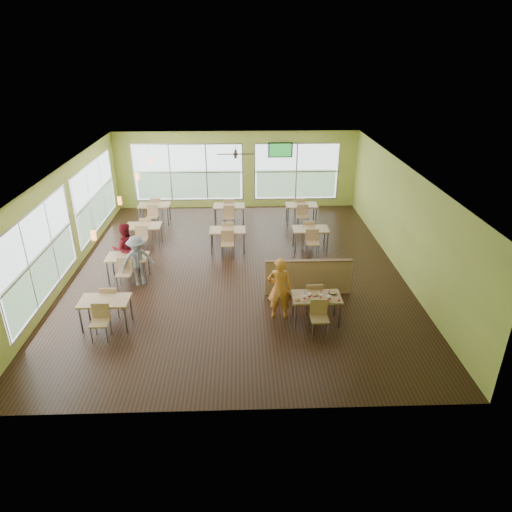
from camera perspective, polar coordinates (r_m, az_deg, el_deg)
The scene contains 20 objects.
room at distance 13.59m, azimuth -2.55°, elevation 4.32°, with size 12.00×12.04×3.20m.
window_bays at distance 16.78m, azimuth -11.63°, elevation 7.47°, with size 9.24×10.24×2.38m.
main_table at distance 11.45m, azimuth 7.56°, elevation -5.51°, with size 1.22×1.52×0.87m.
half_wall_divider at distance 12.76m, azimuth 6.53°, elevation -2.61°, with size 2.40×0.14×1.04m.
dining_tables at distance 15.59m, azimuth -6.31°, elevation 3.16°, with size 6.92×8.72×0.87m.
pendant_lights at distance 14.36m, azimuth -15.60°, elevation 8.15°, with size 0.11×7.31×0.86m.
ceiling_fan at distance 16.09m, azimuth -2.57°, elevation 12.63°, with size 1.25×1.25×0.29m.
tv_backwall at distance 19.09m, azimuth 3.07°, elevation 13.10°, with size 1.00×0.07×0.60m.
man_plaid at distance 11.47m, azimuth 2.95°, elevation -4.07°, with size 0.61×0.40×1.68m, color #DE4518.
patron_maroon at distance 14.29m, azimuth -16.01°, elevation 0.92°, with size 0.78×0.60×1.60m, color #5F0F16.
patron_grey at distance 13.49m, azimuth -14.53°, elevation -0.55°, with size 0.98×0.57×1.52m, color slate.
cup_blue at distance 11.15m, azimuth 6.08°, elevation -5.21°, with size 0.10×0.10×0.34m.
cup_yellow at distance 11.26m, azimuth 6.68°, elevation -4.91°, with size 0.10×0.10×0.35m.
cup_red_near at distance 11.28m, azimuth 8.08°, elevation -4.99°, with size 0.09×0.09×0.31m.
cup_red_far at distance 11.20m, azimuth 9.12°, elevation -5.23°, with size 0.10×0.10×0.37m.
food_basket at distance 11.55m, azimuth 9.53°, elevation -4.53°, with size 0.22×0.22×0.05m.
ketchup_cup at distance 11.28m, azimuth 10.34°, elevation -5.48°, with size 0.06×0.06×0.02m, color #A71300.
wrapper_left at distance 11.16m, azimuth 5.19°, elevation -5.43°, with size 0.17×0.16×0.04m, color #A57E50.
wrapper_mid at distance 11.41m, azimuth 7.34°, elevation -4.79°, with size 0.19×0.17×0.05m, color #A57E50.
wrapper_right at distance 11.17m, azimuth 8.88°, elevation -5.65°, with size 0.15×0.13×0.04m, color #A57E50.
Camera 1 is at (0.17, -12.70, 6.43)m, focal length 32.00 mm.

